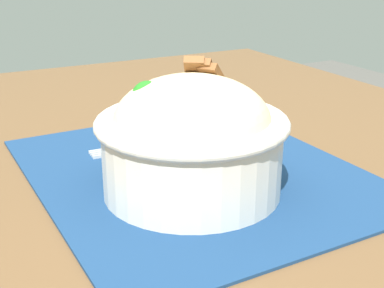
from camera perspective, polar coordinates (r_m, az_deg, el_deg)
The scene contains 4 objects.
table at distance 0.63m, azimuth -2.52°, elevation -7.94°, with size 1.13×0.96×0.71m.
placemat at distance 0.58m, azimuth 0.16°, elevation -2.96°, with size 0.39×0.33×0.00m, color navy.
bowl at distance 0.51m, azimuth -0.02°, elevation 0.80°, with size 0.20×0.20×0.13m.
fork at distance 0.64m, azimuth -5.65°, elevation -0.30°, with size 0.02×0.14×0.00m.
Camera 1 is at (-0.51, 0.23, 0.94)m, focal length 49.35 mm.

